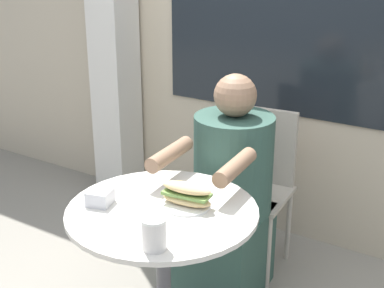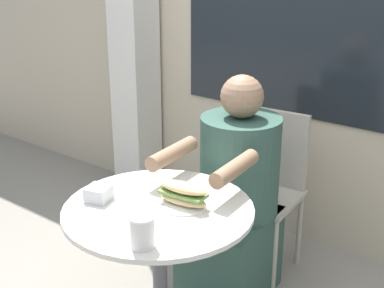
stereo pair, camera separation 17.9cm
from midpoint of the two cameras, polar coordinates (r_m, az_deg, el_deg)
name	(u,v)px [view 1 (the left image)]	position (r m, az deg, el deg)	size (l,w,h in m)	color
storefront_wall	(303,1)	(3.04, 10.03, 14.77)	(8.00, 0.09, 2.80)	#B7A88E
lattice_pillar	(113,26)	(3.56, -9.92, 12.32)	(0.24, 0.24, 2.40)	beige
cafe_table	(163,251)	(2.19, -5.49, -11.37)	(0.75, 0.75, 0.73)	beige
diner_chair	(258,174)	(2.91, 5.35, -3.26)	(0.41, 0.41, 0.87)	#ADA393
seated_diner	(229,206)	(2.64, 2.00, -6.67)	(0.43, 0.71, 1.14)	#2D4C42
sandwich_on_plate	(187,196)	(2.09, -3.03, -5.59)	(0.21, 0.19, 0.10)	white
drink_cup	(154,233)	(1.82, -6.92, -9.51)	(0.09, 0.09, 0.12)	silver
napkin_box	(100,197)	(2.16, -12.15, -5.62)	(0.11, 0.11, 0.06)	silver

